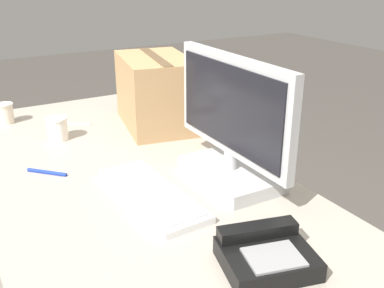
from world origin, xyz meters
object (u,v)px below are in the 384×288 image
monitor (231,131)px  cardboard_box (156,92)px  spoon (82,124)px  keyboard (151,194)px  pen_marker (47,172)px  paper_cup_left (5,113)px  desk_phone (266,255)px  paper_cup_right (57,129)px

monitor → cardboard_box: 0.60m
spoon → keyboard: bearing=-59.4°
keyboard → cardboard_box: size_ratio=0.99×
pen_marker → cardboard_box: bearing=71.7°
paper_cup_left → cardboard_box: (0.35, 0.56, 0.10)m
monitor → desk_phone: size_ratio=2.31×
desk_phone → cardboard_box: (-1.00, 0.20, 0.12)m
monitor → keyboard: size_ratio=1.24×
cardboard_box → desk_phone: bearing=-11.4°
paper_cup_right → monitor: bearing=31.7°
keyboard → cardboard_box: (-0.58, 0.30, 0.13)m
keyboard → spoon: 0.75m
monitor → keyboard: (-0.02, -0.27, -0.16)m
spoon → cardboard_box: (0.17, 0.28, 0.15)m
paper_cup_left → spoon: bearing=57.7°
paper_cup_left → spoon: size_ratio=0.69×
desk_phone → paper_cup_right: 1.06m
cardboard_box → pen_marker: 0.60m
desk_phone → spoon: desk_phone is taller
pen_marker → paper_cup_left: bearing=139.0°
keyboard → spoon: (-0.75, 0.02, -0.01)m
keyboard → pen_marker: keyboard is taller
paper_cup_left → pen_marker: paper_cup_left is taller
spoon → cardboard_box: 0.36m
keyboard → cardboard_box: 0.66m
monitor → paper_cup_right: monitor is taller
paper_cup_right → cardboard_box: (0.04, 0.42, 0.10)m
monitor → spoon: 0.83m
desk_phone → pen_marker: desk_phone is taller
keyboard → paper_cup_right: (-0.61, -0.12, 0.03)m
desk_phone → paper_cup_right: size_ratio=2.65×
pen_marker → keyboard: bearing=-8.3°
paper_cup_left → paper_cup_right: bearing=25.2°
paper_cup_right → pen_marker: (0.29, -0.11, -0.04)m
monitor → cardboard_box: (-0.60, 0.03, -0.02)m
paper_cup_right → pen_marker: bearing=-21.1°
cardboard_box → paper_cup_left: bearing=-121.7°
monitor → desk_phone: bearing=-23.3°
paper_cup_left → paper_cup_right: (0.31, 0.15, 0.00)m
cardboard_box → pen_marker: size_ratio=4.05×
cardboard_box → pen_marker: cardboard_box is taller
spoon → pen_marker: pen_marker is taller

